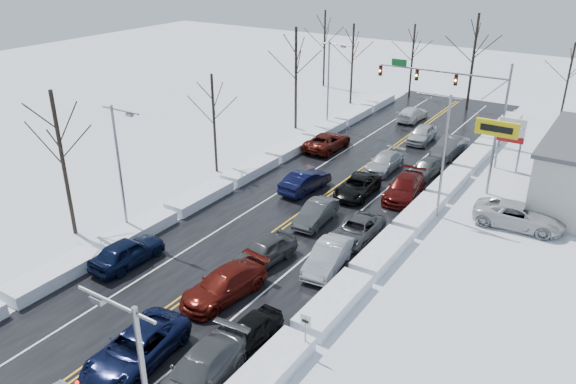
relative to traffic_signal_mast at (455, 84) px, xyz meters
The scene contains 39 objects.
ground 28.73m from the traffic_signal_mast, 97.02° to the right, with size 160.00×160.00×0.00m, color silver.
road_surface 26.78m from the traffic_signal_mast, 97.55° to the right, with size 14.00×84.00×0.01m, color black.
snow_bank_left 28.77m from the traffic_signal_mast, 113.03° to the right, with size 1.83×72.00×0.81m, color white.
snow_bank_right 26.88m from the traffic_signal_mast, 80.92° to the right, with size 1.83×72.00×0.81m, color white.
traffic_signal_mast is the anchor object (origin of this frame).
tires_plus_sign 13.92m from the traffic_signal_mast, 59.54° to the right, with size 3.20×0.34×6.00m.
used_vehicles_sign 9.50m from the traffic_signal_mast, 40.34° to the right, with size 2.20×0.22×4.65m.
speed_limit_sign 36.51m from the traffic_signal_mast, 82.48° to the right, with size 0.55×0.09×2.35m.
streetlight_ne 18.63m from the traffic_signal_mast, 74.91° to the right, with size 3.20×0.25×9.00m.
streetlight_sw 34.08m from the traffic_signal_mast, 110.16° to the right, with size 3.20×0.25×9.00m.
streetlight_nw 12.40m from the traffic_signal_mast, 161.23° to the right, with size 3.20×0.25×9.00m.
tree_left_b 37.16m from the traffic_signal_mast, 113.74° to the right, with size 4.00×4.00×10.00m.
tree_left_c 24.38m from the traffic_signal_mast, 124.90° to the right, with size 3.40×3.40×8.50m.
tree_left_d 15.93m from the traffic_signal_mast, 157.76° to the right, with size 4.20×4.20×10.50m.
tree_left_e 15.51m from the traffic_signal_mast, 157.13° to the left, with size 3.80×3.80×9.50m.
tree_far_a 24.63m from the traffic_signal_mast, 150.75° to the left, with size 4.00×4.00×10.00m.
tree_far_b 16.10m from the traffic_signal_mast, 125.98° to the left, with size 3.60×3.60×9.00m.
tree_far_c 11.32m from the traffic_signal_mast, 97.48° to the left, with size 4.40×4.40×11.00m.
tree_far_d 15.16m from the traffic_signal_mast, 55.64° to the left, with size 3.40×3.40×8.50m.
queued_car_2 41.21m from the traffic_signal_mast, 92.37° to the right, with size 2.70×5.85×1.63m, color black.
queued_car_3 34.77m from the traffic_signal_mast, 92.64° to the right, with size 2.28×5.60×1.63m, color #51100A.
queued_car_4 30.65m from the traffic_signal_mast, 93.44° to the right, with size 1.95×4.85×1.65m, color #3A3C3F.
queued_car_5 24.35m from the traffic_signal_mast, 94.44° to the right, with size 1.59×4.57×1.51m, color #3B3D40.
queued_car_6 18.68m from the traffic_signal_mast, 94.83° to the right, with size 2.41×5.23×1.45m, color black.
queued_car_7 13.19m from the traffic_signal_mast, 98.83° to the right, with size 2.08×5.12×1.49m, color #A6A9AE.
queued_car_8 6.45m from the traffic_signal_mast, 121.59° to the right, with size 1.95×4.84×1.65m, color #AEB2B7.
queued_car_12 37.26m from the traffic_signal_mast, 86.94° to the right, with size 1.67×4.15×1.42m, color black.
queued_car_13 29.10m from the traffic_signal_mast, 86.30° to the right, with size 1.69×4.86×1.60m, color #AAACB2.
queued_car_14 24.87m from the traffic_signal_mast, 86.04° to the right, with size 2.29×4.97×1.38m, color #3E4043.
queued_car_15 17.20m from the traffic_signal_mast, 83.80° to the right, with size 2.31×5.67×1.65m, color #430A09.
queued_car_16 12.40m from the traffic_signal_mast, 81.32° to the right, with size 1.78×4.43×1.51m, color #44484A.
queued_car_17 7.76m from the traffic_signal_mast, 71.23° to the right, with size 1.81×5.18×1.71m, color #3A3C3E.
oncoming_car_0 20.80m from the traffic_signal_mast, 105.48° to the right, with size 1.76×5.04×1.66m, color black.
oncoming_car_1 14.22m from the traffic_signal_mast, 130.91° to the right, with size 2.69×5.83×1.62m, color #450E09.
oncoming_car_2 8.37m from the traffic_signal_mast, 146.67° to the left, with size 2.09×5.13×1.49m, color white.
oncoming_car_3 36.31m from the traffic_signal_mast, 104.25° to the right, with size 2.01×4.99×1.70m, color black.
parked_car_0 20.25m from the traffic_signal_mast, 57.81° to the right, with size 2.82×6.11×1.70m, color silver.
parked_car_1 18.82m from the traffic_signal_mast, 41.64° to the right, with size 1.87×4.61×1.34m, color #414446.
parked_car_2 13.67m from the traffic_signal_mast, 22.37° to the right, with size 1.94×4.83×1.64m, color black.
Camera 1 is at (19.22, -26.60, 18.48)m, focal length 35.00 mm.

